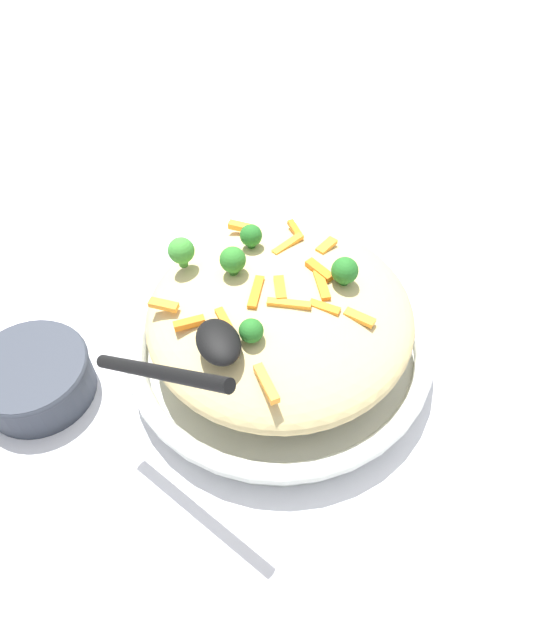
# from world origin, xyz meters

# --- Properties ---
(ground_plane) EXTENTS (2.40, 2.40, 0.00)m
(ground_plane) POSITION_xyz_m (0.00, 0.00, 0.00)
(ground_plane) COLOR silver
(serving_bowl) EXTENTS (0.34, 0.34, 0.05)m
(serving_bowl) POSITION_xyz_m (0.00, 0.00, 0.03)
(serving_bowl) COLOR silver
(serving_bowl) RESTS_ON ground_plane
(pasta_mound) EXTENTS (0.28, 0.28, 0.08)m
(pasta_mound) POSITION_xyz_m (0.00, 0.00, 0.08)
(pasta_mound) COLOR #D1BA7A
(pasta_mound) RESTS_ON serving_bowl
(carrot_piece_0) EXTENTS (0.04, 0.03, 0.01)m
(carrot_piece_0) POSITION_xyz_m (0.01, 0.02, 0.12)
(carrot_piece_0) COLOR orange
(carrot_piece_0) RESTS_ON pasta_mound
(carrot_piece_1) EXTENTS (0.02, 0.03, 0.01)m
(carrot_piece_1) POSITION_xyz_m (0.04, -0.07, 0.11)
(carrot_piece_1) COLOR orange
(carrot_piece_1) RESTS_ON pasta_mound
(carrot_piece_2) EXTENTS (0.03, 0.04, 0.01)m
(carrot_piece_2) POSITION_xyz_m (-0.02, 0.00, 0.12)
(carrot_piece_2) COLOR orange
(carrot_piece_2) RESTS_ON pasta_mound
(carrot_piece_3) EXTENTS (0.02, 0.04, 0.01)m
(carrot_piece_3) POSITION_xyz_m (0.06, -0.04, 0.12)
(carrot_piece_3) COLOR orange
(carrot_piece_3) RESTS_ON pasta_mound
(carrot_piece_4) EXTENTS (0.03, 0.03, 0.01)m
(carrot_piece_4) POSITION_xyz_m (-0.06, -0.06, 0.11)
(carrot_piece_4) COLOR orange
(carrot_piece_4) RESTS_ON pasta_mound
(carrot_piece_5) EXTENTS (0.03, 0.02, 0.01)m
(carrot_piece_5) POSITION_xyz_m (0.00, 0.00, 0.12)
(carrot_piece_5) COLOR orange
(carrot_piece_5) RESTS_ON pasta_mound
(carrot_piece_6) EXTENTS (0.02, 0.03, 0.01)m
(carrot_piece_6) POSITION_xyz_m (0.11, 0.00, 0.11)
(carrot_piece_6) COLOR orange
(carrot_piece_6) RESTS_ON pasta_mound
(carrot_piece_7) EXTENTS (0.03, 0.01, 0.01)m
(carrot_piece_7) POSITION_xyz_m (-0.01, 0.06, 0.12)
(carrot_piece_7) COLOR orange
(carrot_piece_7) RESTS_ON pasta_mound
(carrot_piece_8) EXTENTS (0.03, 0.03, 0.01)m
(carrot_piece_8) POSITION_xyz_m (0.03, 0.11, 0.11)
(carrot_piece_8) COLOR orange
(carrot_piece_8) RESTS_ON pasta_mound
(carrot_piece_9) EXTENTS (0.04, 0.01, 0.01)m
(carrot_piece_9) POSITION_xyz_m (-0.10, 0.06, 0.11)
(carrot_piece_9) COLOR orange
(carrot_piece_9) RESTS_ON pasta_mound
(carrot_piece_10) EXTENTS (0.01, 0.03, 0.01)m
(carrot_piece_10) POSITION_xyz_m (0.00, 0.10, 0.11)
(carrot_piece_10) COLOR orange
(carrot_piece_10) RESTS_ON pasta_mound
(carrot_piece_11) EXTENTS (0.04, 0.02, 0.01)m
(carrot_piece_11) POSITION_xyz_m (-0.01, -0.04, 0.12)
(carrot_piece_11) COLOR orange
(carrot_piece_11) RESTS_ON pasta_mound
(carrot_piece_12) EXTENTS (0.04, 0.02, 0.01)m
(carrot_piece_12) POSITION_xyz_m (0.01, -0.05, 0.12)
(carrot_piece_12) COLOR orange
(carrot_piece_12) RESTS_ON pasta_mound
(carrot_piece_13) EXTENTS (0.03, 0.01, 0.01)m
(carrot_piece_13) POSITION_xyz_m (0.08, -0.05, 0.11)
(carrot_piece_13) COLOR orange
(carrot_piece_13) RESTS_ON pasta_mound
(carrot_piece_14) EXTENTS (0.03, 0.03, 0.01)m
(carrot_piece_14) POSITION_xyz_m (-0.04, -0.03, 0.12)
(carrot_piece_14) COLOR orange
(carrot_piece_14) RESTS_ON pasta_mound
(broccoli_floret_0) EXTENTS (0.03, 0.03, 0.03)m
(broccoli_floret_0) POSITION_xyz_m (0.08, 0.08, 0.13)
(broccoli_floret_0) COLOR #377928
(broccoli_floret_0) RESTS_ON pasta_mound
(broccoli_floret_1) EXTENTS (0.02, 0.02, 0.03)m
(broccoli_floret_1) POSITION_xyz_m (0.08, -0.00, 0.13)
(broccoli_floret_1) COLOR #205B1C
(broccoli_floret_1) RESTS_ON pasta_mound
(broccoli_floret_2) EXTENTS (0.03, 0.03, 0.03)m
(broccoli_floret_2) POSITION_xyz_m (-0.01, -0.07, 0.13)
(broccoli_floret_2) COLOR #205B1C
(broccoli_floret_2) RESTS_ON pasta_mound
(broccoli_floret_3) EXTENTS (0.02, 0.02, 0.03)m
(broccoli_floret_3) POSITION_xyz_m (-0.04, 0.05, 0.13)
(broccoli_floret_3) COLOR #205B1C
(broccoli_floret_3) RESTS_ON pasta_mound
(broccoli_floret_4) EXTENTS (0.03, 0.03, 0.03)m
(broccoli_floret_4) POSITION_xyz_m (0.04, 0.03, 0.13)
(broccoli_floret_4) COLOR #296820
(broccoli_floret_4) RESTS_ON pasta_mound
(serving_spoon) EXTENTS (0.14, 0.13, 0.10)m
(serving_spoon) POSITION_xyz_m (-0.06, 0.10, 0.14)
(serving_spoon) COLOR black
(serving_spoon) RESTS_ON pasta_mound
(companion_bowl) EXTENTS (0.13, 0.13, 0.05)m
(companion_bowl) POSITION_xyz_m (0.07, 0.26, 0.03)
(companion_bowl) COLOR #333842
(companion_bowl) RESTS_ON ground_plane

